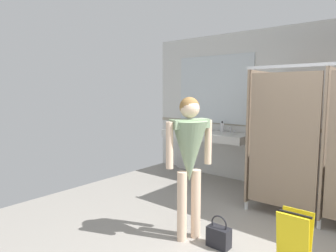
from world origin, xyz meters
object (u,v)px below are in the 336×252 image
soap_dispenser (222,127)px  wet_floor_sign (294,243)px  person_standing (189,151)px  handbag (219,236)px

soap_dispenser → wet_floor_sign: bearing=-48.4°
person_standing → handbag: person_standing is taller
person_standing → wet_floor_sign: person_standing is taller
soap_dispenser → wet_floor_sign: size_ratio=0.34×
person_standing → handbag: (0.36, 0.05, -0.90)m
person_standing → soap_dispenser: size_ratio=7.85×
handbag → wet_floor_sign: bearing=-0.1°
soap_dispenser → handbag: bearing=-60.8°
soap_dispenser → wet_floor_sign: (2.09, -2.35, -0.67)m
wet_floor_sign → handbag: bearing=179.9°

